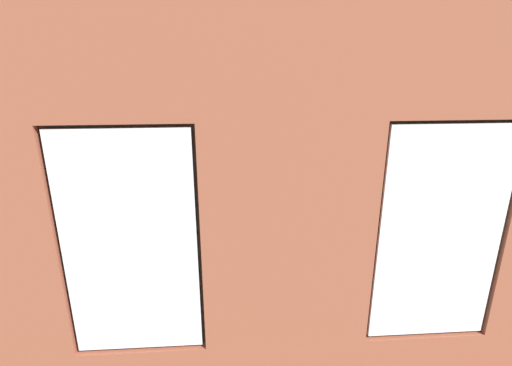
# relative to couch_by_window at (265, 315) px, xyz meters

# --- Properties ---
(ground_plane) EXTENTS (6.87, 6.51, 0.10)m
(ground_plane) POSITION_rel_couch_by_window_xyz_m (-0.12, -2.22, -0.38)
(ground_plane) COLOR brown
(brick_wall_with_windows) EXTENTS (6.27, 0.30, 3.36)m
(brick_wall_with_windows) POSITION_rel_couch_by_window_xyz_m (-0.12, 0.65, 1.35)
(brick_wall_with_windows) COLOR #9E5138
(brick_wall_with_windows) RESTS_ON ground_plane
(white_wall_right) EXTENTS (0.10, 5.51, 3.36)m
(white_wall_right) POSITION_rel_couch_by_window_xyz_m (2.97, -2.02, 1.35)
(white_wall_right) COLOR silver
(white_wall_right) RESTS_ON ground_plane
(couch_by_window) EXTENTS (1.88, 0.87, 0.80)m
(couch_by_window) POSITION_rel_couch_by_window_xyz_m (0.00, 0.00, 0.00)
(couch_by_window) COLOR black
(couch_by_window) RESTS_ON ground_plane
(couch_left) EXTENTS (0.92, 1.85, 0.80)m
(couch_left) POSITION_rel_couch_by_window_xyz_m (-2.55, -1.50, 0.00)
(couch_left) COLOR black
(couch_left) RESTS_ON ground_plane
(coffee_table) EXTENTS (1.46, 0.80, 0.41)m
(coffee_table) POSITION_rel_couch_by_window_xyz_m (0.16, -2.65, 0.03)
(coffee_table) COLOR olive
(coffee_table) RESTS_ON ground_plane
(cup_ceramic) EXTENTS (0.07, 0.07, 0.08)m
(cup_ceramic) POSITION_rel_couch_by_window_xyz_m (0.35, -2.75, 0.12)
(cup_ceramic) COLOR #33567F
(cup_ceramic) RESTS_ON coffee_table
(table_plant_small) EXTENTS (0.12, 0.12, 0.19)m
(table_plant_small) POSITION_rel_couch_by_window_xyz_m (0.60, -2.53, 0.18)
(table_plant_small) COLOR beige
(table_plant_small) RESTS_ON coffee_table
(remote_silver) EXTENTS (0.11, 0.18, 0.02)m
(remote_silver) POSITION_rel_couch_by_window_xyz_m (0.06, -2.53, 0.09)
(remote_silver) COLOR #B2B2B7
(remote_silver) RESTS_ON coffee_table
(media_console) EXTENTS (1.17, 0.42, 0.50)m
(media_console) POSITION_rel_couch_by_window_xyz_m (2.67, -2.64, -0.08)
(media_console) COLOR black
(media_console) RESTS_ON ground_plane
(tv_flatscreen) EXTENTS (0.91, 0.20, 0.68)m
(tv_flatscreen) POSITION_rel_couch_by_window_xyz_m (2.67, -2.64, 0.51)
(tv_flatscreen) COLOR black
(tv_flatscreen) RESTS_ON media_console
(potted_plant_between_couches) EXTENTS (0.48, 0.48, 0.94)m
(potted_plant_between_couches) POSITION_rel_couch_by_window_xyz_m (-1.39, -0.05, 0.27)
(potted_plant_between_couches) COLOR brown
(potted_plant_between_couches) RESTS_ON ground_plane
(potted_plant_mid_room_small) EXTENTS (0.30, 0.30, 0.50)m
(potted_plant_mid_room_small) POSITION_rel_couch_by_window_xyz_m (-0.80, -2.67, 0.01)
(potted_plant_mid_room_small) COLOR #47423D
(potted_plant_mid_room_small) RESTS_ON ground_plane
(potted_plant_beside_window_right) EXTENTS (0.95, 1.00, 1.39)m
(potted_plant_beside_window_right) POSITION_rel_couch_by_window_xyz_m (2.17, 0.09, 0.33)
(potted_plant_beside_window_right) COLOR brown
(potted_plant_beside_window_right) RESTS_ON ground_plane
(potted_plant_by_left_couch) EXTENTS (0.28, 0.28, 0.53)m
(potted_plant_by_left_couch) POSITION_rel_couch_by_window_xyz_m (-2.15, -2.86, 0.01)
(potted_plant_by_left_couch) COLOR beige
(potted_plant_by_left_couch) RESTS_ON ground_plane
(potted_plant_near_tv) EXTENTS (1.14, 1.18, 1.14)m
(potted_plant_near_tv) POSITION_rel_couch_by_window_xyz_m (2.12, -1.59, 0.35)
(potted_plant_near_tv) COLOR #9E5638
(potted_plant_near_tv) RESTS_ON ground_plane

